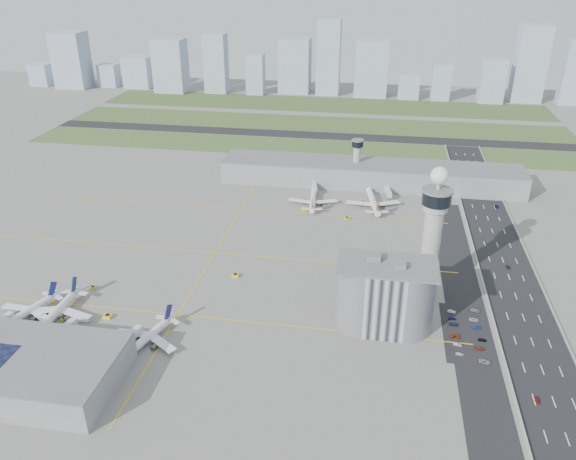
% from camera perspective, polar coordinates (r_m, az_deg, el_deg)
% --- Properties ---
extents(ground, '(1000.00, 1000.00, 0.00)m').
position_cam_1_polar(ground, '(277.51, -1.20, -5.93)').
color(ground, gray).
extents(grass_strip_0, '(480.00, 50.00, 0.08)m').
position_cam_1_polar(grass_strip_0, '(483.41, 1.41, 8.40)').
color(grass_strip_0, '#3A5528').
rests_on(grass_strip_0, ground).
extents(grass_strip_1, '(480.00, 60.00, 0.08)m').
position_cam_1_polar(grass_strip_1, '(554.69, 2.54, 10.73)').
color(grass_strip_1, '#405427').
rests_on(grass_strip_1, ground).
extents(grass_strip_2, '(480.00, 70.00, 0.08)m').
position_cam_1_polar(grass_strip_2, '(631.68, 3.48, 12.62)').
color(grass_strip_2, '#3C5427').
rests_on(grass_strip_2, ground).
extents(runway, '(480.00, 22.00, 0.10)m').
position_cam_1_polar(runway, '(518.44, 2.01, 9.63)').
color(runway, black).
rests_on(runway, ground).
extents(highway, '(28.00, 500.00, 0.10)m').
position_cam_1_polar(highway, '(282.75, 22.57, -7.53)').
color(highway, black).
rests_on(highway, ground).
extents(barrier_left, '(0.60, 500.00, 1.20)m').
position_cam_1_polar(barrier_left, '(279.31, 19.79, -7.31)').
color(barrier_left, '#9E9E99').
rests_on(barrier_left, ground).
extents(barrier_right, '(0.60, 500.00, 1.20)m').
position_cam_1_polar(barrier_right, '(286.27, 25.33, -7.54)').
color(barrier_right, '#9E9E99').
rests_on(barrier_right, ground).
extents(landside_road, '(18.00, 260.00, 0.08)m').
position_cam_1_polar(landside_road, '(269.34, 17.77, -8.45)').
color(landside_road, black).
rests_on(landside_road, ground).
extents(parking_lot, '(20.00, 44.00, 0.10)m').
position_cam_1_polar(parking_lot, '(259.24, 17.63, -9.91)').
color(parking_lot, black).
rests_on(parking_lot, ground).
extents(taxiway_line_h_0, '(260.00, 0.60, 0.01)m').
position_cam_1_polar(taxiway_line_h_0, '(263.13, -11.13, -8.48)').
color(taxiway_line_h_0, yellow).
rests_on(taxiway_line_h_0, ground).
extents(taxiway_line_h_1, '(260.00, 0.60, 0.01)m').
position_cam_1_polar(taxiway_line_h_1, '(311.34, -7.44, -2.34)').
color(taxiway_line_h_1, yellow).
rests_on(taxiway_line_h_1, ground).
extents(taxiway_line_h_2, '(260.00, 0.60, 0.01)m').
position_cam_1_polar(taxiway_line_h_2, '(363.09, -4.80, 2.11)').
color(taxiway_line_h_2, yellow).
rests_on(taxiway_line_h_2, ground).
extents(taxiway_line_v, '(0.60, 260.00, 0.01)m').
position_cam_1_polar(taxiway_line_v, '(311.34, -7.44, -2.34)').
color(taxiway_line_v, yellow).
rests_on(taxiway_line_v, ground).
extents(control_tower, '(14.00, 14.00, 64.50)m').
position_cam_1_polar(control_tower, '(265.36, 14.52, 0.21)').
color(control_tower, '#ADAAA5').
rests_on(control_tower, ground).
extents(secondary_tower, '(8.60, 8.60, 31.90)m').
position_cam_1_polar(secondary_tower, '(402.23, 7.00, 7.32)').
color(secondary_tower, '#ADAAA5').
rests_on(secondary_tower, ground).
extents(admin_building, '(42.00, 24.00, 33.50)m').
position_cam_1_polar(admin_building, '(247.23, 9.81, -6.58)').
color(admin_building, '#B2B2B7').
rests_on(admin_building, ground).
extents(terminal_pier, '(210.00, 32.00, 15.80)m').
position_cam_1_polar(terminal_pier, '(403.73, 8.33, 5.66)').
color(terminal_pier, gray).
rests_on(terminal_pier, ground).
extents(near_terminal, '(84.00, 42.00, 13.00)m').
position_cam_1_polar(near_terminal, '(244.22, -26.44, -12.33)').
color(near_terminal, gray).
rests_on(near_terminal, ground).
extents(airplane_near_a, '(39.68, 43.12, 9.96)m').
position_cam_1_polar(airplane_near_a, '(279.93, -25.11, -7.22)').
color(airplane_near_a, white).
rests_on(airplane_near_a, ground).
extents(airplane_near_b, '(33.84, 39.76, 11.10)m').
position_cam_1_polar(airplane_near_b, '(273.46, -22.61, -7.37)').
color(airplane_near_b, white).
rests_on(airplane_near_b, ground).
extents(airplane_near_c, '(40.40, 43.95, 10.17)m').
position_cam_1_polar(airplane_near_c, '(245.18, -14.36, -10.29)').
color(airplane_near_c, white).
rests_on(airplane_near_c, ground).
extents(airplane_far_a, '(35.85, 41.10, 10.77)m').
position_cam_1_polar(airplane_far_a, '(368.59, 2.57, 3.47)').
color(airplane_far_a, white).
rests_on(airplane_far_a, ground).
extents(airplane_far_b, '(42.01, 47.15, 11.71)m').
position_cam_1_polar(airplane_far_b, '(368.78, 8.65, 3.28)').
color(airplane_far_b, white).
rests_on(airplane_far_b, ground).
extents(jet_bridge_near_1, '(5.39, 14.31, 5.70)m').
position_cam_1_polar(jet_bridge_near_1, '(256.99, -22.76, -10.44)').
color(jet_bridge_near_1, silver).
rests_on(jet_bridge_near_1, ground).
extents(jet_bridge_near_2, '(5.39, 14.31, 5.70)m').
position_cam_1_polar(jet_bridge_near_2, '(243.48, -16.61, -11.56)').
color(jet_bridge_near_2, silver).
rests_on(jet_bridge_near_2, ground).
extents(jet_bridge_far_0, '(5.39, 14.31, 5.70)m').
position_cam_1_polar(jet_bridge_far_0, '(392.90, 2.64, 4.54)').
color(jet_bridge_far_0, silver).
rests_on(jet_bridge_far_0, ground).
extents(jet_bridge_far_1, '(5.39, 14.31, 5.70)m').
position_cam_1_polar(jet_bridge_far_1, '(390.64, 9.95, 4.03)').
color(jet_bridge_far_1, silver).
rests_on(jet_bridge_far_1, ground).
extents(tug_0, '(2.66, 3.22, 1.61)m').
position_cam_1_polar(tug_0, '(273.32, -21.75, -8.41)').
color(tug_0, '#D2BC07').
rests_on(tug_0, ground).
extents(tug_1, '(2.98, 3.40, 1.65)m').
position_cam_1_polar(tug_1, '(292.70, -19.20, -5.52)').
color(tug_1, gold).
rests_on(tug_1, ground).
extents(tug_2, '(3.82, 2.89, 2.04)m').
position_cam_1_polar(tug_2, '(268.50, -17.86, -8.33)').
color(tug_2, yellow).
rests_on(tug_2, ground).
extents(tug_3, '(3.44, 2.43, 1.95)m').
position_cam_1_polar(tug_3, '(287.50, -5.37, -4.59)').
color(tug_3, yellow).
rests_on(tug_3, ground).
extents(tug_4, '(3.89, 3.16, 1.97)m').
position_cam_1_polar(tug_4, '(358.43, 1.66, 2.04)').
color(tug_4, '#EDC100').
rests_on(tug_4, ground).
extents(tug_5, '(3.87, 3.44, 1.87)m').
position_cam_1_polar(tug_5, '(349.16, 6.00, 1.20)').
color(tug_5, gold).
rests_on(tug_5, ground).
extents(car_lot_0, '(3.32, 1.56, 1.10)m').
position_cam_1_polar(car_lot_0, '(245.57, 17.04, -11.94)').
color(car_lot_0, silver).
rests_on(car_lot_0, ground).
extents(car_lot_1, '(3.65, 1.60, 1.17)m').
position_cam_1_polar(car_lot_1, '(250.50, 16.84, -11.05)').
color(car_lot_1, '#A9A9AD').
rests_on(car_lot_1, ground).
extents(car_lot_2, '(4.53, 2.28, 1.23)m').
position_cam_1_polar(car_lot_2, '(254.87, 16.62, -10.29)').
color(car_lot_2, '#A7330F').
rests_on(car_lot_2, ground).
extents(car_lot_3, '(4.29, 1.76, 1.24)m').
position_cam_1_polar(car_lot_3, '(262.00, 16.47, -9.16)').
color(car_lot_3, '#25282E').
rests_on(car_lot_3, ground).
extents(car_lot_4, '(3.35, 1.57, 1.11)m').
position_cam_1_polar(car_lot_4, '(265.65, 16.35, -8.62)').
color(car_lot_4, '#101048').
rests_on(car_lot_4, ground).
extents(car_lot_5, '(3.71, 1.61, 1.19)m').
position_cam_1_polar(car_lot_5, '(270.18, 16.27, -7.96)').
color(car_lot_5, white).
rests_on(car_lot_5, ground).
extents(car_lot_6, '(4.84, 2.61, 1.29)m').
position_cam_1_polar(car_lot_6, '(244.47, 19.37, -12.50)').
color(car_lot_6, '#949DA4').
rests_on(car_lot_6, ground).
extents(car_lot_7, '(4.19, 1.95, 1.18)m').
position_cam_1_polar(car_lot_7, '(250.97, 18.90, -11.31)').
color(car_lot_7, maroon).
rests_on(car_lot_7, ground).
extents(car_lot_8, '(3.53, 1.54, 1.18)m').
position_cam_1_polar(car_lot_8, '(256.19, 19.13, -10.50)').
color(car_lot_8, black).
rests_on(car_lot_8, ground).
extents(car_lot_9, '(3.68, 1.75, 1.16)m').
position_cam_1_polar(car_lot_9, '(262.95, 18.59, -9.37)').
color(car_lot_9, navy).
rests_on(car_lot_9, ground).
extents(car_lot_10, '(4.17, 2.08, 1.14)m').
position_cam_1_polar(car_lot_10, '(267.67, 18.36, -8.64)').
color(car_lot_10, silver).
rests_on(car_lot_10, ground).
extents(car_lot_11, '(4.60, 2.25, 1.29)m').
position_cam_1_polar(car_lot_11, '(274.31, 18.46, -7.73)').
color(car_lot_11, gray).
rests_on(car_lot_11, ground).
extents(car_hw_0, '(1.61, 3.45, 1.14)m').
position_cam_1_polar(car_hw_0, '(233.87, 23.99, -15.49)').
color(car_hw_0, maroon).
rests_on(car_hw_0, ground).
extents(car_hw_1, '(1.60, 3.43, 1.09)m').
position_cam_1_polar(car_hw_1, '(316.00, 21.44, -3.52)').
color(car_hw_1, black).
rests_on(car_hw_1, ground).
extents(car_hw_2, '(2.72, 4.88, 1.29)m').
position_cam_1_polar(car_hw_2, '(388.67, 20.43, 2.25)').
color(car_hw_2, '#17115C').
rests_on(car_hw_2, ground).
extents(car_hw_4, '(1.70, 3.62, 1.20)m').
position_cam_1_polar(car_hw_4, '(441.50, 17.45, 5.51)').
color(car_hw_4, gray).
rests_on(car_hw_4, ground).
extents(skyline_bldg_0, '(24.05, 19.24, 26.50)m').
position_cam_1_polar(skyline_bldg_0, '(788.83, -23.79, 14.25)').
color(skyline_bldg_0, '#9EADC1').
rests_on(skyline_bldg_0, ground).
extents(skyline_bldg_1, '(37.63, 30.10, 65.60)m').
position_cam_1_polar(skyline_bldg_1, '(758.22, -21.15, 15.81)').
color(skyline_bldg_1, '#9EADC1').
rests_on(skyline_bldg_1, ground).
extents(skyline_bldg_2, '(22.81, 18.25, 26.79)m').
position_cam_1_polar(skyline_bldg_2, '(753.47, -17.72, 14.74)').
color(skyline_bldg_2, '#9EADC1').
rests_on(skyline_bldg_2, ground).
extents(skyline_bldg_3, '(32.30, 25.84, 36.93)m').
position_cam_1_polar(skyline_bldg_3, '(737.20, -14.94, 15.25)').
color(skyline_bldg_3, '#9EADC1').
rests_on(skyline_bldg_3, ground).
extents(skyline_bldg_4, '(35.81, 28.65, 60.36)m').
position_cam_1_polar(skyline_bldg_4, '(702.26, -11.85, 16.03)').
color(skyline_bldg_4, '#9EADC1').
rests_on(skyline_bldg_4, ground).
extents(skyline_bldg_5, '(25.49, 20.39, 66.89)m').
position_cam_1_polar(skyline_bldg_5, '(688.53, -7.33, 16.43)').
color(skyline_bldg_5, '#9EADC1').
rests_on(skyline_bldg_5, ground).
extents(skyline_bldg_6, '(20.04, 16.03, 45.20)m').
position_cam_1_polar(skyline_bldg_6, '(676.86, -3.32, 15.50)').
color(skyline_bldg_6, '#9EADC1').
rests_on(skyline_bldg_6, ground).
extents(skyline_bldg_7, '(35.76, 28.61, 61.22)m').
position_cam_1_polar(skyline_bldg_7, '(685.81, 0.70, 16.36)').
color(skyline_bldg_7, '#9EADC1').
rests_on(skyline_bldg_7, ground).
extents(skyline_bldg_8, '(26.33, 21.06, 83.39)m').
position_cam_1_polar(skyline_bldg_8, '(673.83, 4.15, 17.07)').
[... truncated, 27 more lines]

